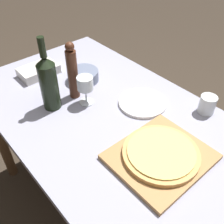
{
  "coord_description": "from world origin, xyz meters",
  "views": [
    {
      "loc": [
        -0.55,
        -0.62,
        1.51
      ],
      "look_at": [
        -0.02,
        -0.01,
        0.82
      ],
      "focal_mm": 42.0,
      "sensor_mm": 36.0,
      "label": 1
    }
  ],
  "objects_px": {
    "wine_glass": "(85,85)",
    "pizza": "(161,153)",
    "pepper_mill": "(72,72)",
    "wine_bottle": "(48,82)",
    "small_bowl": "(83,76)"
  },
  "relations": [
    {
      "from": "wine_glass",
      "to": "pizza",
      "type": "bearing_deg",
      "value": -89.1
    },
    {
      "from": "pizza",
      "to": "pepper_mill",
      "type": "height_order",
      "value": "pepper_mill"
    },
    {
      "from": "wine_bottle",
      "to": "pepper_mill",
      "type": "distance_m",
      "value": 0.12
    },
    {
      "from": "wine_bottle",
      "to": "small_bowl",
      "type": "height_order",
      "value": "wine_bottle"
    },
    {
      "from": "pepper_mill",
      "to": "small_bowl",
      "type": "height_order",
      "value": "pepper_mill"
    },
    {
      "from": "pepper_mill",
      "to": "small_bowl",
      "type": "xyz_separation_m",
      "value": [
        0.11,
        0.08,
        -0.1
      ]
    },
    {
      "from": "pizza",
      "to": "pepper_mill",
      "type": "xyz_separation_m",
      "value": [
        -0.02,
        0.52,
        0.1
      ]
    },
    {
      "from": "pepper_mill",
      "to": "wine_glass",
      "type": "bearing_deg",
      "value": -82.6
    },
    {
      "from": "pizza",
      "to": "small_bowl",
      "type": "relative_size",
      "value": 1.82
    },
    {
      "from": "pepper_mill",
      "to": "wine_glass",
      "type": "distance_m",
      "value": 0.09
    },
    {
      "from": "pizza",
      "to": "wine_glass",
      "type": "bearing_deg",
      "value": 90.9
    },
    {
      "from": "pepper_mill",
      "to": "wine_glass",
      "type": "xyz_separation_m",
      "value": [
        0.01,
        -0.08,
        -0.03
      ]
    },
    {
      "from": "pizza",
      "to": "wine_bottle",
      "type": "height_order",
      "value": "wine_bottle"
    },
    {
      "from": "pizza",
      "to": "small_bowl",
      "type": "height_order",
      "value": "small_bowl"
    },
    {
      "from": "pizza",
      "to": "wine_glass",
      "type": "relative_size",
      "value": 2.04
    }
  ]
}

